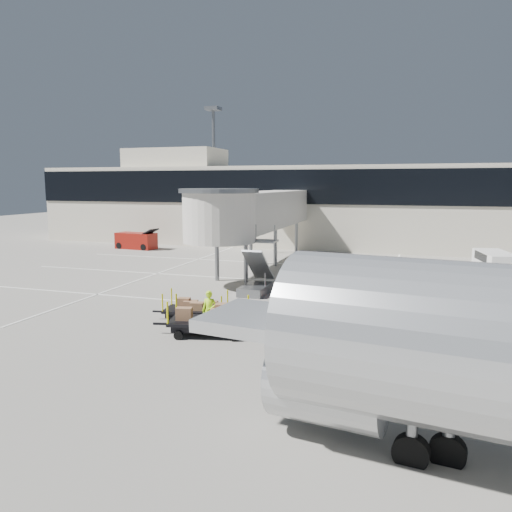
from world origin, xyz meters
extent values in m
plane|color=#9B968A|center=(0.00, 0.00, 0.00)|extent=(140.00, 140.00, 0.00)
cube|color=white|center=(0.00, 2.00, 0.01)|extent=(40.00, 0.15, 0.02)
cube|color=white|center=(0.00, 9.00, 0.01)|extent=(40.00, 0.15, 0.02)
cube|color=white|center=(0.00, 16.00, 0.01)|extent=(40.00, 0.15, 0.02)
cube|color=white|center=(6.00, 10.00, 0.01)|extent=(0.15, 30.00, 0.02)
cube|color=white|center=(-10.00, 10.00, 0.01)|extent=(0.15, 30.00, 0.02)
cube|color=beige|center=(0.00, 30.00, 4.00)|extent=(64.00, 12.00, 8.00)
cube|color=black|center=(0.00, 23.95, 6.00)|extent=(64.00, 0.12, 3.20)
cube|color=beige|center=(-18.00, 28.00, 9.00)|extent=(10.00, 6.00, 2.00)
cylinder|color=slate|center=(-16.00, 34.00, 7.50)|extent=(0.36, 0.36, 15.00)
cube|color=slate|center=(-16.00, 34.00, 15.00)|extent=(1.60, 1.60, 0.40)
cube|color=silver|center=(-4.00, 15.00, 4.30)|extent=(3.00, 18.00, 2.80)
cylinder|color=silver|center=(-4.00, 6.00, 4.30)|extent=(4.40, 4.40, 3.00)
cylinder|color=slate|center=(-4.00, 6.00, 5.90)|extent=(4.80, 4.80, 0.25)
cylinder|color=slate|center=(-5.00, 8.00, 1.45)|extent=(0.28, 0.28, 2.90)
cylinder|color=slate|center=(-3.00, 8.00, 1.45)|extent=(0.28, 0.28, 2.90)
cylinder|color=slate|center=(-5.00, 15.00, 1.45)|extent=(0.28, 0.28, 2.90)
cylinder|color=slate|center=(-3.00, 15.00, 1.45)|extent=(0.28, 0.28, 2.90)
cylinder|color=slate|center=(-5.00, 22.00, 1.45)|extent=(0.28, 0.28, 2.90)
cylinder|color=slate|center=(-3.00, 22.00, 1.45)|extent=(0.28, 0.28, 2.90)
cube|color=slate|center=(-1.40, 5.00, 0.25)|extent=(1.40, 2.60, 0.50)
cube|color=slate|center=(-1.40, 5.60, 1.60)|extent=(1.20, 2.60, 2.06)
cube|color=slate|center=(-1.40, 7.00, 2.85)|extent=(1.40, 1.20, 0.12)
cube|color=maroon|center=(1.59, 4.73, 0.49)|extent=(2.20, 1.14, 0.54)
cube|color=white|center=(2.40, 4.69, 0.85)|extent=(0.68, 1.02, 0.31)
cube|color=black|center=(0.96, 4.76, 1.03)|extent=(0.15, 0.90, 0.81)
cylinder|color=black|center=(0.84, 4.18, 0.29)|extent=(0.59, 0.25, 0.58)
cylinder|color=black|center=(0.90, 5.35, 0.29)|extent=(0.59, 0.25, 0.58)
cylinder|color=black|center=(2.28, 4.11, 0.29)|extent=(0.59, 0.25, 0.58)
cylinder|color=black|center=(2.33, 5.28, 0.29)|extent=(0.59, 0.25, 0.58)
cube|color=black|center=(4.12, 6.13, 0.61)|extent=(3.39, 1.78, 0.13)
cube|color=black|center=(4.12, 6.13, 0.41)|extent=(3.05, 1.52, 0.28)
cube|color=black|center=(2.06, 6.20, 0.45)|extent=(0.78, 0.11, 0.09)
cylinder|color=black|center=(2.93, 5.42, 0.19)|extent=(0.38, 0.17, 0.38)
cylinder|color=black|center=(2.97, 6.92, 0.19)|extent=(0.38, 0.17, 0.38)
cylinder|color=black|center=(5.26, 5.34, 0.19)|extent=(0.38, 0.17, 0.38)
cylinder|color=black|center=(5.31, 6.84, 0.19)|extent=(0.38, 0.17, 0.38)
cylinder|color=black|center=(2.49, 5.43, 1.11)|extent=(0.08, 0.08, 1.00)
cylinder|color=black|center=(2.54, 6.93, 1.11)|extent=(0.08, 0.08, 1.00)
cylinder|color=black|center=(5.69, 5.32, 1.11)|extent=(0.08, 0.08, 1.00)
cylinder|color=black|center=(5.74, 6.83, 1.11)|extent=(0.08, 0.08, 1.00)
cube|color=maroon|center=(4.37, 5.64, 0.85)|extent=(0.58, 0.35, 0.33)
cube|color=olive|center=(2.93, 6.71, 0.85)|extent=(0.42, 0.32, 0.35)
cube|color=olive|center=(3.69, 6.47, 0.85)|extent=(0.57, 0.37, 0.34)
cube|color=maroon|center=(4.01, 6.17, 0.92)|extent=(0.40, 0.30, 0.48)
cube|color=olive|center=(3.37, 5.91, 0.92)|extent=(0.48, 0.43, 0.48)
cube|color=#45464A|center=(4.38, 6.62, 0.87)|extent=(0.59, 0.39, 0.39)
cube|color=#111937|center=(4.40, 6.60, 0.85)|extent=(0.42, 0.33, 0.35)
cube|color=#45464A|center=(4.83, 5.84, 0.92)|extent=(0.45, 0.42, 0.49)
cube|color=maroon|center=(4.33, 6.22, 0.85)|extent=(0.44, 0.37, 0.34)
cube|color=black|center=(-0.78, -3.15, 0.60)|extent=(3.57, 2.34, 0.13)
cube|color=black|center=(-0.78, -3.15, 0.41)|extent=(3.20, 2.03, 0.27)
cube|color=black|center=(-2.76, -3.60, 0.44)|extent=(0.77, 0.26, 0.09)
cylinder|color=black|center=(-1.74, -4.13, 0.19)|extent=(0.40, 0.23, 0.37)
cylinder|color=black|center=(-2.07, -2.69, 0.19)|extent=(0.40, 0.23, 0.37)
cylinder|color=black|center=(0.50, -3.61, 0.19)|extent=(0.40, 0.23, 0.37)
cylinder|color=black|center=(0.17, -2.17, 0.19)|extent=(0.40, 0.23, 0.37)
cylinder|color=#F4EC0C|center=(-2.16, -4.22, 1.10)|extent=(0.08, 0.08, 0.99)
cylinder|color=#F4EC0C|center=(-2.49, -2.78, 1.10)|extent=(0.08, 0.08, 0.99)
cylinder|color=#F4EC0C|center=(0.92, -3.52, 1.10)|extent=(0.08, 0.08, 0.99)
cylinder|color=#F4EC0C|center=(0.59, -2.07, 1.10)|extent=(0.08, 0.08, 0.99)
cube|color=#926647|center=(-0.83, -2.92, 0.92)|extent=(0.70, 0.68, 0.50)
cube|color=#926647|center=(-0.05, -3.12, 0.92)|extent=(0.67, 0.61, 0.50)
cube|color=#926647|center=(-1.26, -3.46, 0.93)|extent=(0.77, 0.70, 0.52)
cube|color=#926647|center=(-1.57, -2.93, 0.89)|extent=(0.80, 0.65, 0.44)
cube|color=#926647|center=(-0.82, -3.60, 0.89)|extent=(0.57, 0.50, 0.45)
cube|color=#926647|center=(-1.05, -3.15, 0.96)|extent=(0.71, 0.69, 0.58)
cube|color=black|center=(-2.23, -1.34, 0.52)|extent=(3.05, 1.86, 0.11)
cube|color=black|center=(-2.23, -1.34, 0.35)|extent=(2.73, 1.60, 0.24)
cube|color=black|center=(-3.98, -1.62, 0.38)|extent=(0.67, 0.18, 0.08)
cylinder|color=black|center=(-3.12, -2.13, 0.16)|extent=(0.34, 0.18, 0.32)
cylinder|color=black|center=(-3.32, -0.86, 0.16)|extent=(0.34, 0.18, 0.32)
cylinder|color=black|center=(-1.15, -1.82, 0.16)|extent=(0.34, 0.18, 0.32)
cylinder|color=black|center=(-1.35, -0.55, 0.16)|extent=(0.34, 0.18, 0.32)
cylinder|color=#F4EC0C|center=(-3.49, -2.19, 0.95)|extent=(0.07, 0.07, 0.86)
cylinder|color=#F4EC0C|center=(-3.69, -0.92, 0.95)|extent=(0.07, 0.07, 0.86)
cylinder|color=#F4EC0C|center=(-0.78, -1.76, 0.95)|extent=(0.07, 0.07, 0.86)
cylinder|color=#F4EC0C|center=(-0.98, -0.49, 0.95)|extent=(0.07, 0.07, 0.86)
cube|color=#926647|center=(-1.44, -0.95, 0.79)|extent=(0.47, 0.54, 0.42)
cube|color=#926647|center=(-1.44, -0.94, 0.80)|extent=(0.63, 0.58, 0.43)
cube|color=#926647|center=(-1.68, -1.09, 0.75)|extent=(0.68, 0.61, 0.35)
cube|color=#926647|center=(-2.97, -1.87, 0.80)|extent=(0.47, 0.53, 0.44)
imported|color=#AEEC18|center=(-1.05, -2.50, 0.88)|extent=(0.68, 0.49, 1.76)
cube|color=white|center=(12.55, 15.16, 0.97)|extent=(2.54, 4.68, 1.43)
cube|color=white|center=(12.21, 17.12, 0.69)|extent=(1.77, 0.80, 0.83)
cube|color=black|center=(12.52, 15.34, 1.34)|extent=(2.27, 3.05, 0.57)
cylinder|color=black|center=(11.94, 13.55, 0.31)|extent=(0.33, 0.66, 0.63)
cylinder|color=black|center=(11.43, 16.46, 0.31)|extent=(0.33, 0.66, 0.63)
cylinder|color=black|center=(13.16, 16.77, 0.31)|extent=(0.33, 0.66, 0.63)
cube|color=maroon|center=(-18.63, 20.44, 0.78)|extent=(4.10, 2.10, 1.56)
cube|color=black|center=(-16.88, 20.24, 1.76)|extent=(1.15, 1.56, 0.55)
cylinder|color=black|center=(-20.16, 19.89, 0.31)|extent=(0.65, 0.33, 0.62)
cylinder|color=black|center=(-19.99, 21.33, 0.31)|extent=(0.65, 0.33, 0.62)
cylinder|color=black|center=(-17.27, 19.56, 0.31)|extent=(0.65, 0.33, 0.62)
cylinder|color=black|center=(-17.11, 21.00, 0.31)|extent=(0.65, 0.33, 0.62)
cube|color=silver|center=(6.85, -10.26, 2.81)|extent=(9.65, 3.92, 0.33)
cylinder|color=silver|center=(5.46, -10.06, 1.45)|extent=(3.09, 2.53, 2.16)
cube|color=silver|center=(5.46, -10.06, 2.30)|extent=(0.78, 0.34, 1.03)
cylinder|color=slate|center=(8.25, -10.46, 0.52)|extent=(0.28, 0.28, 1.03)
cylinder|color=black|center=(8.25, -10.46, 0.28)|extent=(0.88, 0.42, 0.84)
cylinder|color=slate|center=(7.45, -10.73, 0.75)|extent=(0.26, 0.26, 1.50)
cylinder|color=black|center=(7.45, -10.73, 0.28)|extent=(0.88, 0.42, 0.84)
camera|label=1|loc=(7.34, -21.89, 6.36)|focal=35.00mm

